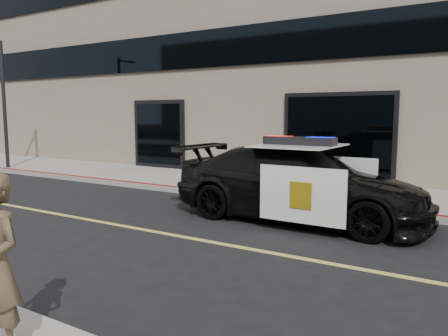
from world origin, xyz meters
The scene contains 6 objects.
ground centered at (0.00, 0.00, 0.00)m, with size 120.00×120.00×0.00m, color black.
sidewalk_n centered at (0.00, 5.25, 0.07)m, with size 60.00×3.50×0.15m, color gray.
building_n centered at (0.00, 10.50, 6.00)m, with size 60.00×7.00×12.00m, color #756856.
police_car centered at (-0.39, 2.33, 0.79)m, with size 2.51×5.41×1.76m.
fire_hydrant centered at (-3.90, 4.27, 0.49)m, with size 0.33×0.46×0.72m.
street_light centered at (-13.03, 3.76, 2.81)m, with size 0.13×1.22×4.81m.
Camera 1 is at (2.98, -6.18, 2.22)m, focal length 35.00 mm.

